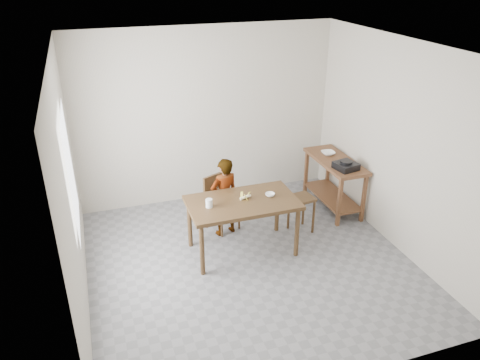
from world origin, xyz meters
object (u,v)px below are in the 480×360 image
object	(u,v)px
dining_chair	(223,204)
stool	(301,214)
dining_table	(242,226)
child	(224,197)
prep_counter	(333,184)

from	to	relation	value
dining_chair	stool	world-z (taller)	dining_chair
dining_table	child	bearing A→B (deg)	100.65
dining_table	prep_counter	size ratio (longest dim) A/B	1.17
dining_chair	stool	bearing A→B (deg)	-46.00
dining_table	prep_counter	xyz separation A→B (m)	(1.72, 0.70, 0.03)
stool	dining_chair	bearing A→B (deg)	157.99
dining_table	child	world-z (taller)	child
child	stool	distance (m)	1.12
child	stool	bearing A→B (deg)	150.54
prep_counter	dining_chair	distance (m)	1.80
stool	dining_table	bearing A→B (deg)	-167.24
dining_table	dining_chair	bearing A→B (deg)	97.14
prep_counter	dining_chair	xyz separation A→B (m)	(-1.80, -0.07, -0.00)
prep_counter	dining_chair	bearing A→B (deg)	-177.81
stool	child	bearing A→B (deg)	164.77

